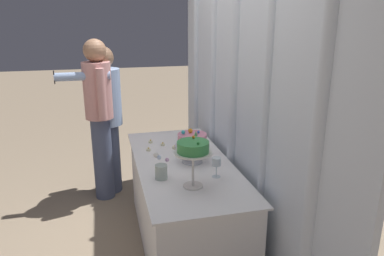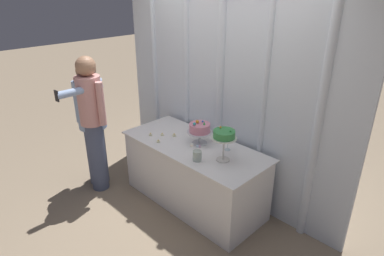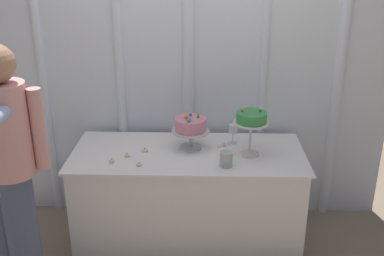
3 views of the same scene
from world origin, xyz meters
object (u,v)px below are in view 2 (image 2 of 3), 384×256
object	(u,v)px
tealight_far_right	(174,135)
guest_man_dark_suit	(92,119)
flower_vase	(197,155)
tealight_near_right	(158,141)
cake_table	(194,174)
cake_display_nearright	(224,136)
tealight_far_left	(150,135)
wine_glass	(228,140)
guest_man_pink_jacket	(92,119)
tealight_near_left	(162,135)
cake_display_nearleft	(200,129)

from	to	relation	value
tealight_far_right	guest_man_dark_suit	xyz separation A→B (m)	(-0.87, -0.59, 0.12)
flower_vase	tealight_near_right	distance (m)	0.62
cake_table	cake_display_nearright	size ratio (longest dim) A/B	4.91
tealight_far_left	tealight_far_right	world-z (taller)	same
wine_glass	guest_man_pink_jacket	distance (m)	1.63
tealight_near_left	flower_vase	bearing A→B (deg)	-10.67
flower_vase	tealight_far_right	size ratio (longest dim) A/B	3.99
cake_display_nearright	wine_glass	bearing A→B (deg)	118.87
cake_display_nearleft	tealight_near_right	size ratio (longest dim) A/B	6.72
cake_table	guest_man_dark_suit	distance (m)	1.44
wine_glass	cake_table	bearing A→B (deg)	-152.97
cake_display_nearleft	guest_man_dark_suit	size ratio (longest dim) A/B	0.18
tealight_far_right	cake_table	bearing A→B (deg)	0.85
tealight_far_right	wine_glass	bearing A→B (deg)	15.02
tealight_far_left	wine_glass	bearing A→B (deg)	22.78
flower_vase	tealight_near_left	bearing A→B (deg)	169.33
cake_display_nearright	tealight_near_right	size ratio (longest dim) A/B	8.30
cake_table	tealight_near_left	distance (m)	0.60
cake_display_nearright	tealight_far_left	xyz separation A→B (m)	(-1.00, -0.16, -0.27)
wine_glass	guest_man_pink_jacket	bearing A→B (deg)	-149.41
tealight_near_left	cake_display_nearleft	bearing A→B (deg)	19.75
wine_glass	tealight_far_left	distance (m)	0.97
wine_glass	guest_man_dark_suit	world-z (taller)	guest_man_dark_suit
cake_display_nearleft	tealight_far_left	xyz separation A→B (m)	(-0.56, -0.27, -0.17)
flower_vase	guest_man_pink_jacket	world-z (taller)	guest_man_pink_jacket
tealight_near_right	guest_man_dark_suit	size ratio (longest dim) A/B	0.03
wine_glass	tealight_far_right	bearing A→B (deg)	-164.98
flower_vase	tealight_near_right	size ratio (longest dim) A/B	4.46
wine_glass	guest_man_pink_jacket	xyz separation A→B (m)	(-1.40, -0.83, 0.09)
cake_display_nearright	tealight_far_right	xyz separation A→B (m)	(-0.79, 0.03, -0.27)
cake_display_nearleft	tealight_far_right	bearing A→B (deg)	-167.41
guest_man_pink_jacket	guest_man_dark_suit	bearing A→B (deg)	157.04
cake_display_nearright	tealight_near_right	distance (m)	0.87
cake_display_nearleft	tealight_near_right	world-z (taller)	cake_display_nearleft
flower_vase	tealight_far_left	bearing A→B (deg)	177.68
wine_glass	tealight_far_right	xyz separation A→B (m)	(-0.67, -0.18, -0.11)
cake_table	guest_man_pink_jacket	xyz separation A→B (m)	(-1.06, -0.65, 0.59)
cake_table	cake_display_nearleft	xyz separation A→B (m)	(0.02, 0.07, 0.56)
tealight_near_left	guest_man_pink_jacket	bearing A→B (deg)	-137.57
wine_glass	cake_display_nearright	bearing A→B (deg)	-61.13
cake_display_nearright	wine_glass	distance (m)	0.29
guest_man_dark_suit	cake_display_nearright	bearing A→B (deg)	18.59
tealight_far_left	tealight_near_left	size ratio (longest dim) A/B	0.95
tealight_far_right	tealight_near_right	bearing A→B (deg)	-92.33
cake_display_nearright	flower_vase	xyz separation A→B (m)	(-0.19, -0.20, -0.21)
cake_table	wine_glass	size ratio (longest dim) A/B	11.32
cake_display_nearleft	cake_display_nearright	world-z (taller)	cake_display_nearright
cake_display_nearright	cake_display_nearleft	bearing A→B (deg)	166.56
cake_display_nearright	tealight_far_right	distance (m)	0.83
cake_table	tealight_near_left	world-z (taller)	tealight_near_left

